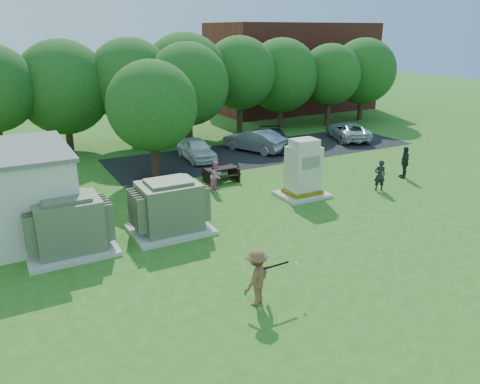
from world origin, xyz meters
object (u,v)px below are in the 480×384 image
batter (256,277)px  car_silver_b (347,131)px  car_white (197,149)px  person_at_picnic (216,176)px  transformer_left (69,226)px  car_dark (275,140)px  transformer_right (169,208)px  person_by_generator (380,175)px  person_walking_right (405,162)px  generator_cabinet (303,172)px  car_silver_a (254,140)px  picnic_table (221,173)px

batter → car_silver_b: size_ratio=0.37×
batter → car_white: size_ratio=0.44×
person_at_picnic → car_white: (1.45, 5.76, -0.10)m
transformer_left → car_dark: size_ratio=0.73×
transformer_left → transformer_right: same height
transformer_left → person_by_generator: (14.34, -0.19, -0.21)m
person_by_generator → person_walking_right: size_ratio=0.90×
generator_cabinet → car_silver_a: bearing=74.8°
car_dark → car_silver_b: car_silver_b is taller
person_walking_right → car_silver_a: size_ratio=0.39×
picnic_table → car_silver_b: (12.18, 4.47, 0.18)m
batter → car_silver_b: bearing=-166.3°
transformer_left → generator_cabinet: (10.59, 0.91, 0.22)m
batter → transformer_right: bearing=-115.7°
person_walking_right → car_white: size_ratio=0.44×
generator_cabinet → batter: generator_cabinet is taller
transformer_right → car_dark: transformer_right is taller
generator_cabinet → person_at_picnic: (-3.21, 2.63, -0.45)m
picnic_table → person_walking_right: size_ratio=1.01×
batter → car_silver_a: 17.78m
batter → person_at_picnic: 10.09m
transformer_right → car_white: bearing=61.1°
transformer_right → person_at_picnic: transformer_right is taller
transformer_left → batter: transformer_left is taller
batter → car_silver_a: size_ratio=0.40×
car_white → car_silver_b: bearing=3.0°
generator_cabinet → car_silver_a: generator_cabinet is taller
generator_cabinet → person_walking_right: 6.43m
picnic_table → car_silver_a: size_ratio=0.40×
car_white → person_walking_right: bearing=-42.8°
generator_cabinet → person_by_generator: (3.76, -1.10, -0.44)m
generator_cabinet → car_dark: bearing=65.4°
picnic_table → car_white: car_white is taller
generator_cabinet → person_at_picnic: size_ratio=1.82×
car_dark → transformer_left: bearing=-126.2°
picnic_table → car_silver_b: bearing=20.1°
car_white → car_silver_a: 4.08m
car_silver_a → batter: bearing=36.6°
person_at_picnic → car_dark: (7.07, 5.80, -0.15)m
generator_cabinet → car_white: (-1.76, 8.39, -0.54)m
car_silver_a → car_silver_b: car_silver_a is taller
batter → car_silver_a: bearing=-149.0°
generator_cabinet → car_dark: size_ratio=0.66×
person_at_picnic → car_silver_b: person_at_picnic is taller
transformer_right → person_by_generator: (10.64, -0.19, -0.21)m
transformer_right → car_dark: bearing=41.0°
transformer_left → car_silver_a: size_ratio=0.70×
generator_cabinet → car_dark: (3.86, 8.43, -0.60)m
batter → car_white: 16.01m
transformer_left → car_dark: transformer_left is taller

